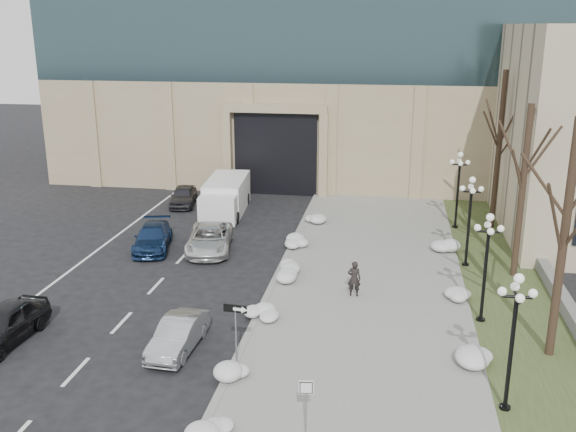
% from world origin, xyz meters
% --- Properties ---
extents(sidewalk, '(9.00, 40.00, 0.12)m').
position_xyz_m(sidewalk, '(3.50, 14.00, 0.06)').
color(sidewalk, gray).
rests_on(sidewalk, ground).
extents(curb, '(0.30, 40.00, 0.14)m').
position_xyz_m(curb, '(-1.00, 14.00, 0.07)').
color(curb, gray).
rests_on(curb, ground).
extents(grass_strip, '(4.00, 40.00, 0.10)m').
position_xyz_m(grass_strip, '(10.00, 14.00, 0.05)').
color(grass_strip, '#344221').
rests_on(grass_strip, ground).
extents(stone_wall, '(0.50, 30.00, 0.70)m').
position_xyz_m(stone_wall, '(12.00, 16.00, 0.35)').
color(stone_wall, slate).
rests_on(stone_wall, ground).
extents(car_a, '(2.03, 4.49, 1.50)m').
position_xyz_m(car_a, '(-10.31, 7.68, 0.75)').
color(car_a, black).
rests_on(car_a, ground).
extents(car_b, '(1.48, 3.82, 1.24)m').
position_xyz_m(car_b, '(-3.39, 8.18, 0.62)').
color(car_b, '#929699').
rests_on(car_b, ground).
extents(car_c, '(2.84, 4.83, 1.31)m').
position_xyz_m(car_c, '(-8.54, 19.02, 0.66)').
color(car_c, navy).
rests_on(car_c, ground).
extents(car_d, '(3.14, 5.31, 1.39)m').
position_xyz_m(car_d, '(-5.35, 19.25, 0.69)').
color(car_d, silver).
rests_on(car_d, ground).
extents(car_e, '(2.27, 4.19, 1.35)m').
position_xyz_m(car_e, '(-9.72, 27.91, 0.68)').
color(car_e, '#303035').
rests_on(car_e, ground).
extents(pedestrian, '(0.61, 0.41, 1.66)m').
position_xyz_m(pedestrian, '(2.90, 14.15, 0.95)').
color(pedestrian, black).
rests_on(pedestrian, sidewalk).
extents(box_truck, '(2.94, 7.01, 2.17)m').
position_xyz_m(box_truck, '(-6.39, 26.64, 1.05)').
color(box_truck, silver).
rests_on(box_truck, ground).
extents(one_way_sign, '(0.91, 0.26, 2.44)m').
position_xyz_m(one_way_sign, '(-0.75, 7.31, 2.02)').
color(one_way_sign, slate).
rests_on(one_way_sign, ground).
extents(keep_sign, '(0.44, 0.10, 2.04)m').
position_xyz_m(keep_sign, '(2.19, 3.41, 1.50)').
color(keep_sign, slate).
rests_on(keep_sign, ground).
extents(snow_clump_b, '(1.10, 1.60, 0.36)m').
position_xyz_m(snow_clump_b, '(-0.52, 3.01, 0.30)').
color(snow_clump_b, silver).
rests_on(snow_clump_b, sidewalk).
extents(snow_clump_c, '(1.10, 1.60, 0.36)m').
position_xyz_m(snow_clump_c, '(-0.60, 6.64, 0.30)').
color(snow_clump_c, silver).
rests_on(snow_clump_c, sidewalk).
extents(snow_clump_d, '(1.10, 1.60, 0.36)m').
position_xyz_m(snow_clump_d, '(-0.79, 11.34, 0.30)').
color(snow_clump_d, silver).
rests_on(snow_clump_d, sidewalk).
extents(snow_clump_e, '(1.10, 1.60, 0.36)m').
position_xyz_m(snow_clump_e, '(-0.42, 16.52, 0.30)').
color(snow_clump_e, silver).
rests_on(snow_clump_e, sidewalk).
extents(snow_clump_f, '(1.10, 1.60, 0.36)m').
position_xyz_m(snow_clump_f, '(-0.46, 20.64, 0.30)').
color(snow_clump_f, silver).
rests_on(snow_clump_f, sidewalk).
extents(snow_clump_g, '(1.10, 1.60, 0.36)m').
position_xyz_m(snow_clump_g, '(-0.39, 25.06, 0.30)').
color(snow_clump_g, silver).
rests_on(snow_clump_g, sidewalk).
extents(snow_clump_i, '(1.10, 1.60, 0.36)m').
position_xyz_m(snow_clump_i, '(7.70, 8.73, 0.30)').
color(snow_clump_i, silver).
rests_on(snow_clump_i, sidewalk).
extents(snow_clump_j, '(1.10, 1.60, 0.36)m').
position_xyz_m(snow_clump_j, '(7.54, 14.71, 0.30)').
color(snow_clump_j, silver).
rests_on(snow_clump_j, sidewalk).
extents(snow_clump_k, '(1.10, 1.60, 0.36)m').
position_xyz_m(snow_clump_k, '(-0.21, 15.09, 0.30)').
color(snow_clump_k, silver).
rests_on(snow_clump_k, sidewalk).
extents(snow_clump_l, '(1.10, 1.60, 0.36)m').
position_xyz_m(snow_clump_l, '(7.30, 20.88, 0.30)').
color(snow_clump_l, silver).
rests_on(snow_clump_l, sidewalk).
extents(lamppost_a, '(1.18, 1.18, 4.76)m').
position_xyz_m(lamppost_a, '(8.30, 6.00, 3.07)').
color(lamppost_a, black).
rests_on(lamppost_a, ground).
extents(lamppost_b, '(1.18, 1.18, 4.76)m').
position_xyz_m(lamppost_b, '(8.30, 12.50, 3.07)').
color(lamppost_b, black).
rests_on(lamppost_b, ground).
extents(lamppost_c, '(1.18, 1.18, 4.76)m').
position_xyz_m(lamppost_c, '(8.30, 19.00, 3.07)').
color(lamppost_c, black).
rests_on(lamppost_c, ground).
extents(lamppost_d, '(1.18, 1.18, 4.76)m').
position_xyz_m(lamppost_d, '(8.30, 25.50, 3.07)').
color(lamppost_d, black).
rests_on(lamppost_d, ground).
extents(tree_near, '(3.20, 3.20, 9.00)m').
position_xyz_m(tree_near, '(10.50, 10.00, 5.83)').
color(tree_near, black).
rests_on(tree_near, ground).
extents(tree_mid, '(3.20, 3.20, 8.50)m').
position_xyz_m(tree_mid, '(10.50, 18.00, 5.50)').
color(tree_mid, black).
rests_on(tree_mid, ground).
extents(tree_far, '(3.20, 3.20, 9.50)m').
position_xyz_m(tree_far, '(10.50, 26.00, 6.15)').
color(tree_far, black).
rests_on(tree_far, ground).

